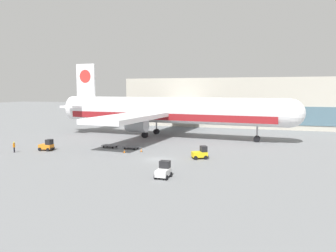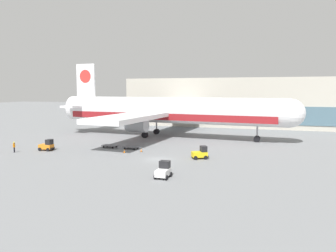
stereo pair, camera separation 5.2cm
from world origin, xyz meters
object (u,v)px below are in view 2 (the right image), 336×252
Objects in this scene: baggage_tug_far at (47,146)px; traffic_cone_far at (141,150)px; traffic_cone_near at (124,151)px; airplane_main at (164,111)px; baggage_dolly_lead at (110,146)px; baggage_tug_foreground at (163,171)px; baggage_dolly_second at (131,147)px; baggage_tug_mid at (201,153)px; ground_crew_near at (14,146)px.

traffic_cone_far is (16.27, 3.86, -0.60)m from baggage_tug_far.
traffic_cone_far is at bearing 36.49° from traffic_cone_near.
traffic_cone_far is at bearing -79.95° from airplane_main.
baggage_tug_foreground is at bearing -40.97° from baggage_dolly_lead.
baggage_tug_far is at bearing -142.46° from baggage_dolly_lead.
baggage_dolly_lead is 4.33m from baggage_dolly_second.
baggage_tug_foreground is 23.08m from baggage_dolly_lead.
baggage_tug_foreground is 12.37m from baggage_tug_mid.
traffic_cone_far is at bearing -10.04° from baggage_dolly_lead.
baggage_tug_foreground is (10.73, -33.37, -4.96)m from airplane_main.
baggage_dolly_second is (-11.57, 16.59, -0.49)m from baggage_tug_foreground.
traffic_cone_near is at bearing -143.51° from traffic_cone_far.
baggage_tug_mid reaches higher than baggage_dolly_lead.
baggage_tug_far is 4.47× the size of traffic_cone_far.
baggage_dolly_second is at bearing -81.13° from ground_crew_near.
baggage_tug_foreground reaches higher than baggage_dolly_lead.
airplane_main is 35.40m from baggage_tug_foreground.
ground_crew_near is (-29.39, 7.75, 0.22)m from baggage_tug_foreground.
baggage_tug_mid is 31.76m from ground_crew_near.
baggage_tug_foreground is at bearing -58.96° from traffic_cone_far.
baggage_tug_foreground is 0.98× the size of baggage_tug_far.
baggage_tug_foreground is 0.66× the size of baggage_dolly_lead.
ground_crew_near is (-13.50, -8.98, 0.71)m from baggage_dolly_lead.
baggage_dolly_second is at bearing 94.79° from traffic_cone_near.
baggage_dolly_lead is 1.00× the size of baggage_dolly_second.
baggage_tug_mid is (2.06, 12.19, 0.00)m from baggage_tug_foreground.
traffic_cone_near reaches higher than traffic_cone_far.
baggage_tug_foreground is 3.59× the size of traffic_cone_near.
baggage_dolly_second is at bearing 3.64° from baggage_dolly_lead.
baggage_tug_foreground reaches higher than baggage_dolly_second.
traffic_cone_far is at bearing -28.54° from baggage_dolly_second.
baggage_tug_far reaches higher than ground_crew_near.
traffic_cone_near is (0.30, -3.56, -0.05)m from baggage_dolly_second.
baggage_tug_mid is at bearing -12.38° from baggage_dolly_second.
airplane_main is at bearing 88.47° from traffic_cone_near.
baggage_dolly_second is 2.04× the size of ground_crew_near.
ground_crew_near is (-18.67, -25.62, -4.74)m from airplane_main.
airplane_main is at bearing 95.62° from traffic_cone_far.
baggage_tug_mid is 0.75× the size of baggage_dolly_lead.
baggage_dolly_second is at bearing 19.22° from baggage_tug_far.
baggage_dolly_lead is 7.26m from traffic_cone_far.
baggage_tug_mid is at bearing -3.60° from traffic_cone_near.
baggage_tug_foreground is at bearing -122.27° from ground_crew_near.
ground_crew_near is (-31.45, -4.44, 0.22)m from baggage_tug_mid.
airplane_main is at bearing 92.63° from baggage_dolly_second.
baggage_tug_foreground and baggage_tug_far have the same top height.
baggage_dolly_second is at bearing 134.62° from baggage_tug_mid.
airplane_main reaches higher than baggage_tug_far.
traffic_cone_far is (-10.96, 2.59, -0.60)m from baggage_tug_mid.
traffic_cone_near is at bearing 5.22° from baggage_tug_far.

